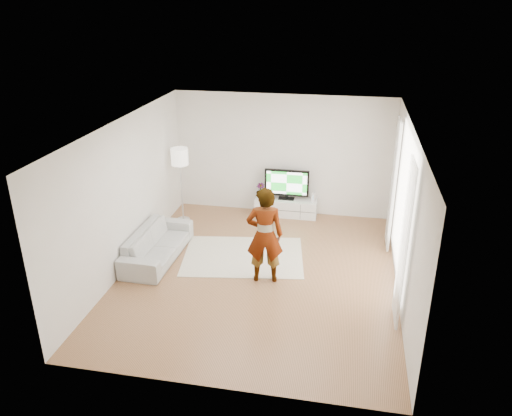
% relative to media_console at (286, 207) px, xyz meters
% --- Properties ---
extents(floor, '(6.00, 6.00, 0.00)m').
position_rel_media_console_xyz_m(floor, '(-0.14, -2.76, -0.20)').
color(floor, '#A9724C').
rests_on(floor, ground).
extents(ceiling, '(6.00, 6.00, 0.00)m').
position_rel_media_console_xyz_m(ceiling, '(-0.14, -2.76, 2.60)').
color(ceiling, white).
rests_on(ceiling, wall_back).
extents(wall_left, '(0.02, 6.00, 2.80)m').
position_rel_media_console_xyz_m(wall_left, '(-2.64, -2.76, 1.20)').
color(wall_left, silver).
rests_on(wall_left, floor).
extents(wall_right, '(0.02, 6.00, 2.80)m').
position_rel_media_console_xyz_m(wall_right, '(2.36, -2.76, 1.20)').
color(wall_right, silver).
rests_on(wall_right, floor).
extents(wall_back, '(5.00, 0.02, 2.80)m').
position_rel_media_console_xyz_m(wall_back, '(-0.14, 0.24, 1.20)').
color(wall_back, silver).
rests_on(wall_back, floor).
extents(wall_front, '(5.00, 0.02, 2.80)m').
position_rel_media_console_xyz_m(wall_front, '(-0.14, -5.76, 1.20)').
color(wall_front, silver).
rests_on(wall_front, floor).
extents(window, '(0.01, 2.60, 2.50)m').
position_rel_media_console_xyz_m(window, '(2.34, -2.46, 1.25)').
color(window, white).
rests_on(window, wall_right).
extents(curtain_near, '(0.04, 0.70, 2.60)m').
position_rel_media_console_xyz_m(curtain_near, '(2.26, -3.76, 1.15)').
color(curtain_near, white).
rests_on(curtain_near, floor).
extents(curtain_far, '(0.04, 0.70, 2.60)m').
position_rel_media_console_xyz_m(curtain_far, '(2.26, -1.16, 1.15)').
color(curtain_far, white).
rests_on(curtain_far, floor).
extents(media_console, '(1.44, 0.41, 0.41)m').
position_rel_media_console_xyz_m(media_console, '(0.00, 0.00, 0.00)').
color(media_console, white).
rests_on(media_console, floor).
extents(television, '(1.03, 0.20, 0.71)m').
position_rel_media_console_xyz_m(television, '(-0.00, 0.03, 0.59)').
color(television, black).
rests_on(television, media_console).
extents(game_console, '(0.08, 0.16, 0.21)m').
position_rel_media_console_xyz_m(game_console, '(0.63, -0.00, 0.31)').
color(game_console, white).
rests_on(game_console, media_console).
extents(potted_plant, '(0.24, 0.24, 0.35)m').
position_rel_media_console_xyz_m(potted_plant, '(-0.61, 0.00, 0.38)').
color(potted_plant, '#3F7238').
rests_on(potted_plant, media_console).
extents(rug, '(2.57, 2.02, 0.01)m').
position_rel_media_console_xyz_m(rug, '(-0.56, -2.16, -0.20)').
color(rug, beige).
rests_on(rug, floor).
extents(player, '(0.71, 0.53, 1.79)m').
position_rel_media_console_xyz_m(player, '(0.01, -2.96, 0.70)').
color(player, '#334772').
rests_on(player, rug).
extents(sofa, '(0.83, 2.04, 0.59)m').
position_rel_media_console_xyz_m(sofa, '(-2.20, -2.52, 0.09)').
color(sofa, beige).
rests_on(sofa, floor).
extents(floor_lamp, '(0.38, 0.38, 1.71)m').
position_rel_media_console_xyz_m(floor_lamp, '(-2.30, -0.69, 1.24)').
color(floor_lamp, silver).
rests_on(floor_lamp, floor).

